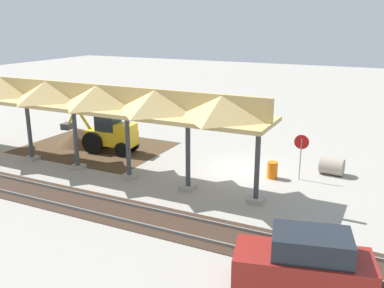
% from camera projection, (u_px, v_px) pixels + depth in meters
% --- Properties ---
extents(ground_plane, '(120.00, 120.00, 0.00)m').
position_uv_depth(ground_plane, '(242.00, 170.00, 24.02)').
color(ground_plane, '#9E998E').
extents(dirt_work_zone, '(9.15, 7.00, 0.01)m').
position_uv_depth(dirt_work_zone, '(96.00, 148.00, 28.22)').
color(dirt_work_zone, '#4C3823').
rests_on(dirt_work_zone, ground).
extents(platform_canopy, '(22.27, 3.20, 4.90)m').
position_uv_depth(platform_canopy, '(72.00, 96.00, 23.13)').
color(platform_canopy, '#9E998E').
rests_on(platform_canopy, ground).
extents(rail_tracks, '(60.00, 2.58, 0.15)m').
position_uv_depth(rail_tracks, '(179.00, 225.00, 17.51)').
color(rail_tracks, slate).
rests_on(rail_tracks, ground).
extents(stop_sign, '(0.76, 0.08, 2.44)m').
position_uv_depth(stop_sign, '(301.00, 148.00, 22.11)').
color(stop_sign, gray).
rests_on(stop_sign, ground).
extents(backhoe, '(5.25, 1.97, 2.82)m').
position_uv_depth(backhoe, '(109.00, 133.00, 27.00)').
color(backhoe, yellow).
rests_on(backhoe, ground).
extents(dirt_mound, '(5.97, 5.97, 2.05)m').
position_uv_depth(dirt_mound, '(80.00, 144.00, 29.14)').
color(dirt_mound, '#4C3823').
rests_on(dirt_mound, ground).
extents(concrete_pipe, '(1.28, 1.03, 0.94)m').
position_uv_depth(concrete_pipe, '(332.00, 166.00, 23.23)').
color(concrete_pipe, '#9E9384').
rests_on(concrete_pipe, ground).
extents(distant_parked_car, '(4.50, 2.70, 1.98)m').
position_uv_depth(distant_parked_car, '(305.00, 262.00, 13.10)').
color(distant_parked_car, maroon).
rests_on(distant_parked_car, ground).
extents(traffic_barrel, '(0.56, 0.56, 0.90)m').
position_uv_depth(traffic_barrel, '(272.00, 170.00, 22.68)').
color(traffic_barrel, orange).
rests_on(traffic_barrel, ground).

